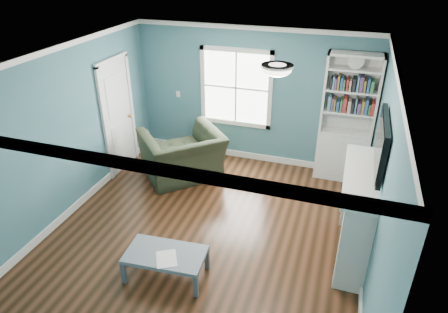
% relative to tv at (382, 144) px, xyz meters
% --- Properties ---
extents(floor, '(5.00, 5.00, 0.00)m').
position_rel_tv_xyz_m(floor, '(-2.20, -0.20, -1.72)').
color(floor, black).
rests_on(floor, ground).
extents(room_walls, '(5.00, 5.00, 5.00)m').
position_rel_tv_xyz_m(room_walls, '(-2.20, -0.20, -0.14)').
color(room_walls, '#316671').
rests_on(room_walls, ground).
extents(trim, '(4.50, 5.00, 2.60)m').
position_rel_tv_xyz_m(trim, '(-2.20, -0.20, -0.49)').
color(trim, white).
rests_on(trim, ground).
extents(window, '(1.40, 0.06, 1.50)m').
position_rel_tv_xyz_m(window, '(-2.50, 2.29, -0.27)').
color(window, white).
rests_on(window, room_walls).
extents(bookshelf, '(0.90, 0.35, 2.31)m').
position_rel_tv_xyz_m(bookshelf, '(-0.43, 2.10, -0.80)').
color(bookshelf, silver).
rests_on(bookshelf, ground).
extents(fireplace, '(0.44, 1.58, 1.30)m').
position_rel_tv_xyz_m(fireplace, '(-0.12, 0.00, -1.09)').
color(fireplace, black).
rests_on(fireplace, ground).
extents(tv, '(0.06, 1.10, 0.65)m').
position_rel_tv_xyz_m(tv, '(0.00, 0.00, 0.00)').
color(tv, black).
rests_on(tv, fireplace).
extents(door, '(0.12, 0.98, 2.17)m').
position_rel_tv_xyz_m(door, '(-4.42, 1.20, -0.65)').
color(door, silver).
rests_on(door, ground).
extents(ceiling_fixture, '(0.38, 0.38, 0.15)m').
position_rel_tv_xyz_m(ceiling_fixture, '(-1.30, -0.10, 0.82)').
color(ceiling_fixture, white).
rests_on(ceiling_fixture, room_walls).
extents(light_switch, '(0.08, 0.01, 0.12)m').
position_rel_tv_xyz_m(light_switch, '(-3.70, 2.28, -0.52)').
color(light_switch, white).
rests_on(light_switch, room_walls).
extents(recliner, '(1.59, 1.57, 1.18)m').
position_rel_tv_xyz_m(recliner, '(-3.19, 1.22, -1.13)').
color(recliner, black).
rests_on(recliner, ground).
extents(coffee_table, '(1.05, 0.63, 0.37)m').
position_rel_tv_xyz_m(coffee_table, '(-2.38, -1.19, -1.41)').
color(coffee_table, '#4C515B').
rests_on(coffee_table, ground).
extents(paper_sheet, '(0.37, 0.40, 0.00)m').
position_rel_tv_xyz_m(paper_sheet, '(-2.32, -1.28, -1.36)').
color(paper_sheet, white).
rests_on(paper_sheet, coffee_table).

